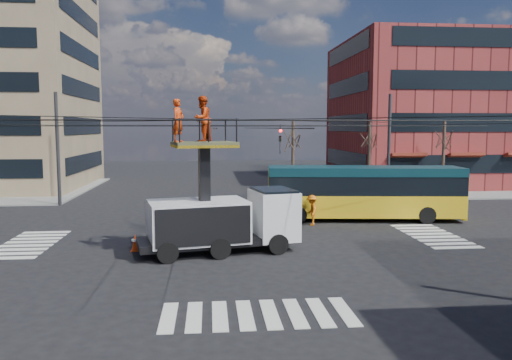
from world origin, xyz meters
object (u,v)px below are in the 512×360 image
object	(u,v)px
traffic_cone	(135,242)
worker_ground	(162,226)
flagger	(312,210)
utility_truck	(222,204)
city_bus	(364,191)

from	to	relation	value
traffic_cone	worker_ground	bearing A→B (deg)	23.15
traffic_cone	worker_ground	size ratio (longest dim) A/B	0.39
worker_ground	flagger	xyz separation A→B (m)	(7.94, 4.57, -0.12)
worker_ground	traffic_cone	bearing A→B (deg)	111.24
utility_truck	traffic_cone	size ratio (longest dim) A/B	9.48
city_bus	flagger	bearing A→B (deg)	-151.45
traffic_cone	worker_ground	world-z (taller)	worker_ground
worker_ground	flagger	world-z (taller)	worker_ground
utility_truck	traffic_cone	xyz separation A→B (m)	(-3.90, 0.54, -1.79)
utility_truck	city_bus	size ratio (longest dim) A/B	0.63
city_bus	traffic_cone	size ratio (longest dim) A/B	15.09
city_bus	traffic_cone	distance (m)	14.17
utility_truck	traffic_cone	bearing A→B (deg)	159.86
utility_truck	worker_ground	xyz separation A→B (m)	(-2.74, 1.04, -1.19)
city_bus	worker_ground	distance (m)	12.87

